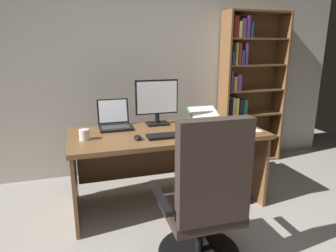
# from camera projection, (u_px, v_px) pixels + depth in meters

# --- Properties ---
(wall_back) EXTENTS (5.33, 0.12, 2.87)m
(wall_back) POSITION_uv_depth(u_px,v_px,m) (141.00, 53.00, 3.52)
(wall_back) COLOR #B2ADA3
(wall_back) RESTS_ON ground
(desk) EXTENTS (1.80, 0.81, 0.74)m
(desk) POSITION_uv_depth(u_px,v_px,m) (165.00, 148.00, 2.91)
(desk) COLOR brown
(desk) RESTS_ON ground
(bookshelf) EXTENTS (0.85, 0.27, 1.94)m
(bookshelf) POSITION_uv_depth(u_px,v_px,m) (246.00, 90.00, 3.83)
(bookshelf) COLOR brown
(bookshelf) RESTS_ON ground
(office_chair) EXTENTS (0.62, 0.60, 1.10)m
(office_chair) POSITION_uv_depth(u_px,v_px,m) (206.00, 207.00, 1.99)
(office_chair) COLOR black
(office_chair) RESTS_ON ground
(monitor) EXTENTS (0.44, 0.16, 0.46)m
(monitor) POSITION_uv_depth(u_px,v_px,m) (157.00, 103.00, 2.98)
(monitor) COLOR black
(monitor) RESTS_ON desk
(laptop) EXTENTS (0.31, 0.32, 0.27)m
(laptop) POSITION_uv_depth(u_px,v_px,m) (115.00, 122.00, 2.90)
(laptop) COLOR black
(laptop) RESTS_ON desk
(keyboard) EXTENTS (0.42, 0.15, 0.02)m
(keyboard) POSITION_uv_depth(u_px,v_px,m) (171.00, 135.00, 2.61)
(keyboard) COLOR black
(keyboard) RESTS_ON desk
(computer_mouse) EXTENTS (0.06, 0.10, 0.04)m
(computer_mouse) POSITION_uv_depth(u_px,v_px,m) (138.00, 137.00, 2.52)
(computer_mouse) COLOR black
(computer_mouse) RESTS_ON desk
(reading_stand_with_book) EXTENTS (0.33, 0.27, 0.13)m
(reading_stand_with_book) POSITION_uv_depth(u_px,v_px,m) (204.00, 114.00, 3.23)
(reading_stand_with_book) COLOR black
(reading_stand_with_book) RESTS_ON desk
(open_binder) EXTENTS (0.50, 0.36, 0.02)m
(open_binder) POSITION_uv_depth(u_px,v_px,m) (234.00, 131.00, 2.74)
(open_binder) COLOR orange
(open_binder) RESTS_ON desk
(notepad) EXTENTS (0.19, 0.23, 0.01)m
(notepad) POSITION_uv_depth(u_px,v_px,m) (192.00, 128.00, 2.87)
(notepad) COLOR silver
(notepad) RESTS_ON desk
(pen) EXTENTS (0.14, 0.04, 0.01)m
(pen) POSITION_uv_depth(u_px,v_px,m) (194.00, 127.00, 2.87)
(pen) COLOR black
(pen) RESTS_ON notepad
(coffee_mug) EXTENTS (0.09, 0.09, 0.09)m
(coffee_mug) POSITION_uv_depth(u_px,v_px,m) (84.00, 135.00, 2.51)
(coffee_mug) COLOR silver
(coffee_mug) RESTS_ON desk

